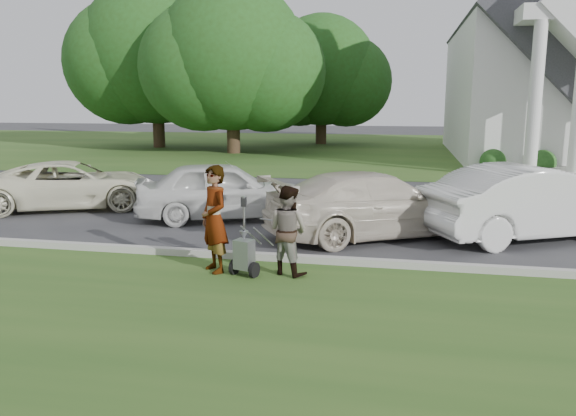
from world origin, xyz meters
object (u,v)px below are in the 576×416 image
(tree_left, at_px, (232,63))
(car_a, at_px, (73,185))
(tree_far, at_px, (155,58))
(car_d, at_px, (533,203))
(person_right, at_px, (288,231))
(car_b, at_px, (224,190))
(striping_cart, at_px, (244,255))
(car_c, at_px, (375,204))
(tree_back, at_px, (321,76))
(person_left, at_px, (214,220))
(church, at_px, (548,44))
(parking_meter_near, at_px, (244,223))

(tree_left, distance_m, car_a, 17.88)
(tree_far, xyz_separation_m, car_d, (18.55, -21.55, -4.87))
(person_right, relative_size, car_b, 0.35)
(tree_left, bearing_deg, car_b, -73.79)
(striping_cart, distance_m, person_right, 0.87)
(tree_far, xyz_separation_m, car_c, (15.12, -21.98, -4.96))
(tree_back, relative_size, car_b, 2.16)
(tree_back, distance_m, person_left, 30.64)
(car_c, bearing_deg, tree_left, -6.90)
(church, xyz_separation_m, tree_left, (-17.01, -1.13, -0.83))
(church, relative_size, tree_left, 2.27)
(car_d, bearing_deg, person_right, 99.69)
(striping_cart, relative_size, person_left, 0.53)
(tree_left, bearing_deg, person_left, -73.84)
(striping_cart, relative_size, car_a, 0.21)
(tree_far, xyz_separation_m, person_right, (13.77, -25.19, -4.90))
(car_b, xyz_separation_m, car_c, (3.92, -1.11, -0.03))
(car_d, bearing_deg, striping_cart, 97.77)
(person_left, height_order, car_d, person_left)
(church, distance_m, striping_cart, 26.19)
(tree_left, relative_size, person_right, 6.73)
(parking_meter_near, bearing_deg, car_b, 112.80)
(tree_far, relative_size, tree_back, 1.21)
(tree_far, distance_m, tree_back, 11.22)
(striping_cart, bearing_deg, tree_left, 124.26)
(church, height_order, car_b, church)
(striping_cart, xyz_separation_m, car_c, (2.07, 3.46, 0.35))
(tree_left, distance_m, striping_cart, 24.00)
(person_left, distance_m, person_right, 1.32)
(tree_back, height_order, person_right, tree_back)
(person_left, relative_size, car_c, 0.38)
(tree_back, relative_size, car_d, 1.93)
(tree_far, bearing_deg, car_c, -55.49)
(person_left, relative_size, car_d, 0.38)
(car_a, bearing_deg, tree_back, -32.09)
(tree_back, bearing_deg, parking_meter_near, -84.46)
(person_right, bearing_deg, car_a, -9.91)
(car_b, bearing_deg, car_d, -116.26)
(car_c, bearing_deg, car_a, 46.42)
(car_c, bearing_deg, striping_cart, 116.65)
(church, bearing_deg, car_b, -121.87)
(car_a, height_order, car_d, car_d)
(striping_cart, xyz_separation_m, car_a, (-6.52, 5.14, 0.29))
(tree_far, xyz_separation_m, tree_back, (10.00, 5.00, -0.97))
(parking_meter_near, height_order, car_b, car_b)
(car_a, xyz_separation_m, car_c, (8.59, -1.67, 0.06))
(tree_back, bearing_deg, car_a, -97.82)
(tree_far, height_order, person_right, tree_far)
(tree_back, height_order, car_d, tree_back)
(tree_left, height_order, car_c, tree_left)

